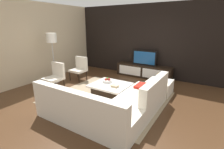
% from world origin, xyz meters
% --- Properties ---
extents(ground_plane, '(14.00, 14.00, 0.00)m').
position_xyz_m(ground_plane, '(0.00, 0.00, 0.00)').
color(ground_plane, '#4C301C').
extents(feature_wall_back, '(6.40, 0.12, 2.80)m').
position_xyz_m(feature_wall_back, '(0.00, 2.70, 1.40)').
color(feature_wall_back, black).
rests_on(feature_wall_back, ground).
extents(side_wall_left, '(0.12, 5.20, 2.80)m').
position_xyz_m(side_wall_left, '(-3.20, 0.20, 1.40)').
color(side_wall_left, beige).
rests_on(side_wall_left, ground).
extents(area_rug, '(3.10, 2.76, 0.01)m').
position_xyz_m(area_rug, '(-0.10, 0.00, 0.01)').
color(area_rug, tan).
rests_on(area_rug, ground).
extents(media_console, '(2.22, 0.44, 0.50)m').
position_xyz_m(media_console, '(0.00, 2.40, 0.25)').
color(media_console, black).
rests_on(media_console, ground).
extents(television, '(0.96, 0.06, 0.57)m').
position_xyz_m(television, '(0.00, 2.40, 0.79)').
color(television, black).
rests_on(television, media_console).
extents(sectional_couch, '(2.32, 2.41, 0.83)m').
position_xyz_m(sectional_couch, '(0.51, -0.84, 0.28)').
color(sectional_couch, silver).
rests_on(sectional_couch, ground).
extents(coffee_table, '(1.07, 0.94, 0.38)m').
position_xyz_m(coffee_table, '(-0.10, 0.10, 0.20)').
color(coffee_table, black).
rests_on(coffee_table, ground).
extents(accent_chair_near, '(0.52, 0.54, 0.87)m').
position_xyz_m(accent_chair_near, '(-1.91, -0.35, 0.49)').
color(accent_chair_near, black).
rests_on(accent_chair_near, ground).
extents(floor_lamp, '(0.34, 0.34, 1.75)m').
position_xyz_m(floor_lamp, '(-2.52, 0.12, 1.50)').
color(floor_lamp, '#A5A5AA').
rests_on(floor_lamp, ground).
extents(ottoman, '(0.70, 0.70, 0.40)m').
position_xyz_m(ottoman, '(1.03, 1.11, 0.20)').
color(ottoman, silver).
rests_on(ottoman, ground).
extents(fruit_bowl, '(0.28, 0.28, 0.14)m').
position_xyz_m(fruit_bowl, '(-0.28, 0.20, 0.43)').
color(fruit_bowl, silver).
rests_on(fruit_bowl, coffee_table).
extents(accent_chair_far, '(0.53, 0.50, 0.87)m').
position_xyz_m(accent_chair_far, '(-1.93, 0.81, 0.49)').
color(accent_chair_far, black).
rests_on(accent_chair_far, ground).
extents(decorative_ball, '(0.25, 0.25, 0.25)m').
position_xyz_m(decorative_ball, '(1.03, 1.11, 0.53)').
color(decorative_ball, '#997247').
rests_on(decorative_ball, ottoman).
extents(book_stack, '(0.21, 0.16, 0.05)m').
position_xyz_m(book_stack, '(0.12, -0.02, 0.41)').
color(book_stack, '#CCB78C').
rests_on(book_stack, coffee_table).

